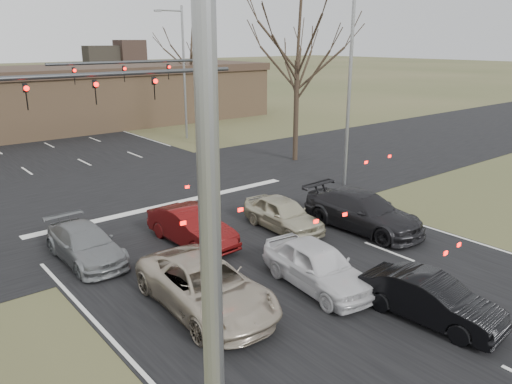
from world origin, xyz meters
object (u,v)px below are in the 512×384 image
streetlight_left (229,280)px  car_silver_ahead (283,214)px  streetlight_right_near (348,80)px  streetlight_right_far (182,66)px  mast_arm_far (173,79)px  car_grey_ahead (85,244)px  building (43,99)px  car_silver_suv (206,286)px  mast_arm_near (44,107)px  car_charcoal_sedan (363,211)px  car_black_hatch (431,299)px  car_red_ahead (192,226)px  car_white_sedan (318,265)px

streetlight_left → car_silver_ahead: streetlight_left is taller
streetlight_right_near → car_silver_ahead: size_ratio=2.50×
streetlight_right_far → streetlight_right_near: bearing=-91.7°
mast_arm_far → streetlight_left: streetlight_left is taller
streetlight_right_far → car_grey_ahead: bearing=-130.0°
streetlight_right_near → car_grey_ahead: (-14.29, -0.62, -4.96)m
streetlight_right_far → mast_arm_far: bearing=-128.1°
building → car_silver_suv: (-6.00, -34.12, -1.94)m
mast_arm_near → car_silver_ahead: size_ratio=3.03×
mast_arm_near → car_charcoal_sedan: bearing=-38.5°
mast_arm_far → streetlight_left: 30.89m
mast_arm_near → car_black_hatch: (5.73, -13.58, -4.42)m
mast_arm_far → car_grey_ahead: size_ratio=2.59×
building → streetlight_right_far: bearing=-56.4°
building → car_grey_ahead: bearing=-104.6°
car_black_hatch → streetlight_left: bearing=-165.5°
mast_arm_near → streetlight_right_near: bearing=-12.1°
building → car_silver_suv: building is taller
building → car_black_hatch: (-1.50, -38.58, -2.01)m
car_black_hatch → car_silver_ahead: 7.94m
car_red_ahead → streetlight_right_far: bearing=56.8°
car_black_hatch → streetlight_right_near: bearing=46.2°
streetlight_left → car_silver_suv: streetlight_left is taller
streetlight_left → car_grey_ahead: 14.66m
mast_arm_near → car_silver_suv: 10.18m
streetlight_right_far → car_white_sedan: size_ratio=2.34×
mast_arm_near → car_silver_suv: (1.23, -9.12, -4.35)m
car_grey_ahead → streetlight_right_far: bearing=49.1°
car_silver_suv → car_grey_ahead: size_ratio=1.21×
building → car_black_hatch: bearing=-92.2°
building → car_white_sedan: building is taller
mast_arm_far → streetlight_left: bearing=-119.1°
streetlight_left → car_silver_ahead: 16.35m
car_black_hatch → car_red_ahead: bearing=98.4°
streetlight_right_near → building: bearing=103.7°
streetlight_left → car_grey_ahead: bearing=75.9°
mast_arm_far → car_charcoal_sedan: bearing=-95.1°
mast_arm_near → car_charcoal_sedan: size_ratio=2.29×
streetlight_right_near → car_grey_ahead: bearing=-177.5°
streetlight_right_near → streetlight_right_far: size_ratio=1.00×
streetlight_right_far → car_charcoal_sedan: (-4.72, -21.83, -4.82)m
streetlight_right_near → car_red_ahead: bearing=-170.8°
mast_arm_near → mast_arm_far: bearing=41.2°
car_black_hatch → car_charcoal_sedan: size_ratio=0.75×
car_silver_suv → mast_arm_near: bearing=100.5°
streetlight_right_near → car_black_hatch: size_ratio=2.52×
car_silver_suv → mast_arm_far: bearing=64.7°
mast_arm_far → mast_arm_near: bearing=-138.8°
streetlight_right_near → car_red_ahead: streetlight_right_near is taller
mast_arm_near → streetlight_right_far: (14.55, 14.00, 0.51)m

